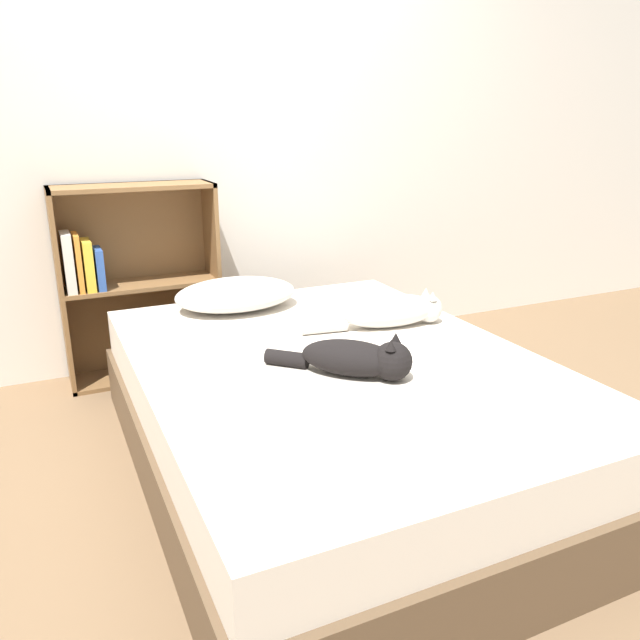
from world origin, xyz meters
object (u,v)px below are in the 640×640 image
object	(u,v)px
pillow	(236,294)
cat_dark	(358,359)
bed	(336,413)
bookshelf	(132,280)
cat_light	(392,311)

from	to	relation	value
pillow	cat_dark	size ratio (longest dim) A/B	1.33
bed	cat_dark	bearing A→B (deg)	-92.14
cat_dark	bookshelf	bearing A→B (deg)	154.31
pillow	bookshelf	world-z (taller)	bookshelf
pillow	bookshelf	size ratio (longest dim) A/B	0.57
bed	bookshelf	distance (m)	1.34
bed	cat_dark	size ratio (longest dim) A/B	4.65
pillow	cat_light	distance (m)	0.71
bed	cat_dark	world-z (taller)	cat_dark
bed	pillow	size ratio (longest dim) A/B	3.50
bed	cat_dark	xyz separation A→B (m)	(-0.01, -0.17, 0.28)
bed	cat_light	bearing A→B (deg)	31.96
bed	cat_dark	distance (m)	0.32
cat_light	cat_dark	xyz separation A→B (m)	(-0.37, -0.39, -0.00)
bed	bookshelf	bearing A→B (deg)	113.29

